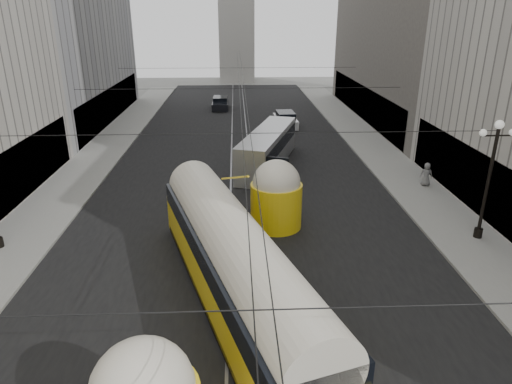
{
  "coord_description": "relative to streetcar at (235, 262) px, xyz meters",
  "views": [
    {
      "loc": [
        -0.29,
        -3.42,
        11.4
      ],
      "look_at": [
        0.52,
        15.04,
        4.12
      ],
      "focal_mm": 32.0,
      "sensor_mm": 36.0,
      "label": 1
    }
  ],
  "objects": [
    {
      "name": "road",
      "position": [
        0.43,
        19.7,
        -1.95
      ],
      "size": [
        20.0,
        85.0,
        0.02
      ],
      "primitive_type": "cube",
      "color": "black",
      "rests_on": "ground"
    },
    {
      "name": "sidewalk_left",
      "position": [
        -11.57,
        23.2,
        -1.88
      ],
      "size": [
        4.0,
        72.0,
        0.15
      ],
      "primitive_type": "cube",
      "color": "gray",
      "rests_on": "ground"
    },
    {
      "name": "sidewalk_right",
      "position": [
        12.43,
        23.2,
        -1.88
      ],
      "size": [
        4.0,
        72.0,
        0.15
      ],
      "primitive_type": "cube",
      "color": "gray",
      "rests_on": "ground"
    },
    {
      "name": "rail_left",
      "position": [
        -0.32,
        19.7,
        -1.95
      ],
      "size": [
        0.12,
        85.0,
        0.04
      ],
      "primitive_type": "cube",
      "color": "gray",
      "rests_on": "ground"
    },
    {
      "name": "rail_right",
      "position": [
        1.18,
        19.7,
        -1.95
      ],
      "size": [
        0.12,
        85.0,
        0.04
      ],
      "primitive_type": "cube",
      "color": "gray",
      "rests_on": "ground"
    },
    {
      "name": "lamppost_right_mid",
      "position": [
        13.03,
        5.2,
        1.79
      ],
      "size": [
        1.86,
        0.44,
        6.37
      ],
      "color": "black",
      "rests_on": "sidewalk_right"
    },
    {
      "name": "catenary",
      "position": [
        0.55,
        18.7,
        3.93
      ],
      "size": [
        25.0,
        72.0,
        0.23
      ],
      "color": "black",
      "rests_on": "ground"
    },
    {
      "name": "streetcar",
      "position": [
        0.0,
        0.0,
        0.0
      ],
      "size": [
        7.51,
        17.54,
        4.0
      ],
      "color": "yellow",
      "rests_on": "ground"
    },
    {
      "name": "city_bus",
      "position": [
        2.59,
        18.45,
        -0.41
      ],
      "size": [
        5.53,
        11.49,
        2.82
      ],
      "color": "#B4B6BA",
      "rests_on": "ground"
    },
    {
      "name": "sedan_white_far",
      "position": [
        5.41,
        31.95,
        -1.25
      ],
      "size": [
        2.32,
        5.05,
        1.56
      ],
      "color": "silver",
      "rests_on": "ground"
    },
    {
      "name": "sedan_dark_far",
      "position": [
        -1.83,
        41.88,
        -1.26
      ],
      "size": [
        2.04,
        4.84,
        1.52
      ],
      "color": "black",
      "rests_on": "ground"
    },
    {
      "name": "pedestrian_sidewalk_right",
      "position": [
        13.25,
        13.05,
        -0.98
      ],
      "size": [
        0.91,
        0.7,
        1.65
      ],
      "primitive_type": "imported",
      "rotation": [
        0.0,
        0.0,
        2.86
      ],
      "color": "slate",
      "rests_on": "sidewalk_right"
    }
  ]
}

